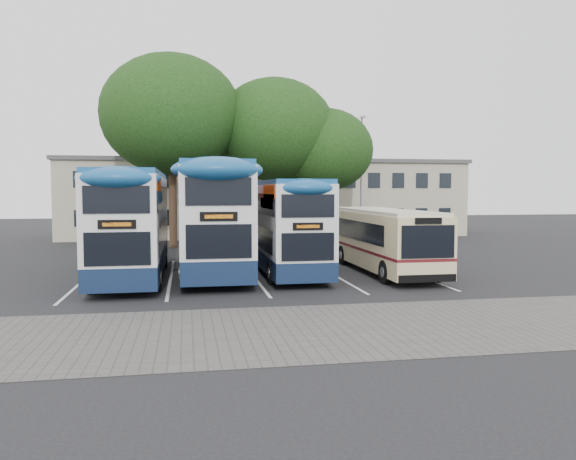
% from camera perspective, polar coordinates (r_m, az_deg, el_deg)
% --- Properties ---
extents(ground, '(120.00, 120.00, 0.00)m').
position_cam_1_polar(ground, '(20.71, 8.41, -6.27)').
color(ground, black).
rests_on(ground, ground).
extents(paving_strip, '(40.00, 6.00, 0.01)m').
position_cam_1_polar(paving_strip, '(15.45, 7.31, -9.78)').
color(paving_strip, '#595654').
rests_on(paving_strip, ground).
extents(bay_lines, '(14.12, 11.00, 0.01)m').
position_cam_1_polar(bay_lines, '(24.73, -3.66, -4.55)').
color(bay_lines, silver).
rests_on(bay_lines, ground).
extents(depot_building, '(32.40, 8.40, 6.20)m').
position_cam_1_polar(depot_building, '(46.75, -2.23, 3.35)').
color(depot_building, '#A99B88').
rests_on(depot_building, ground).
extents(lamp_post, '(0.25, 1.05, 9.06)m').
position_cam_1_polar(lamp_post, '(41.25, 7.48, 5.92)').
color(lamp_post, gray).
rests_on(lamp_post, ground).
extents(tree_left, '(9.03, 9.03, 12.38)m').
position_cam_1_polar(tree_left, '(37.33, -11.75, 11.38)').
color(tree_left, black).
rests_on(tree_left, ground).
extents(tree_mid, '(8.09, 8.09, 11.19)m').
position_cam_1_polar(tree_mid, '(38.16, -1.36, 10.11)').
color(tree_mid, black).
rests_on(tree_mid, ground).
extents(tree_right, '(6.60, 6.60, 9.26)m').
position_cam_1_polar(tree_right, '(38.52, 3.72, 8.09)').
color(tree_right, black).
rests_on(tree_right, ground).
extents(bus_dd_left, '(2.59, 10.69, 4.46)m').
position_cam_1_polar(bus_dd_left, '(24.54, -15.52, 1.00)').
color(bus_dd_left, '#10203D').
rests_on(bus_dd_left, ground).
extents(bus_dd_mid, '(2.80, 11.54, 4.81)m').
position_cam_1_polar(bus_dd_mid, '(25.47, -7.79, 1.65)').
color(bus_dd_mid, '#10203D').
rests_on(bus_dd_mid, ground).
extents(bus_dd_right, '(2.40, 9.88, 4.12)m').
position_cam_1_polar(bus_dd_right, '(25.30, -0.37, 0.80)').
color(bus_dd_right, '#10203D').
rests_on(bus_dd_right, ground).
extents(bus_single, '(2.42, 9.52, 2.84)m').
position_cam_1_polar(bus_single, '(25.86, 9.62, -0.65)').
color(bus_single, beige).
rests_on(bus_single, ground).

